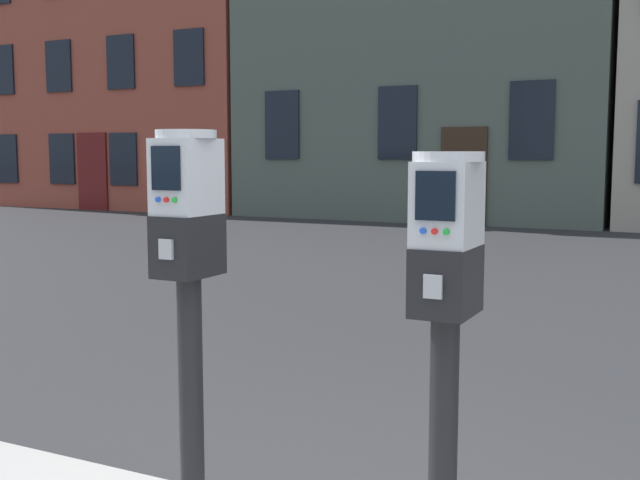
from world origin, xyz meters
name	(u,v)px	position (x,y,z in m)	size (l,w,h in m)	color
parking_meter_near_kerb	(188,259)	(-0.58, -0.10, 1.16)	(0.22, 0.25, 1.47)	black
parking_meter_twin_adjacent	(446,295)	(0.37, -0.10, 1.10)	(0.22, 0.25, 1.40)	black
townhouse_grey_stucco	(151,34)	(-13.84, 16.40, 5.07)	(8.71, 5.37, 10.12)	brown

